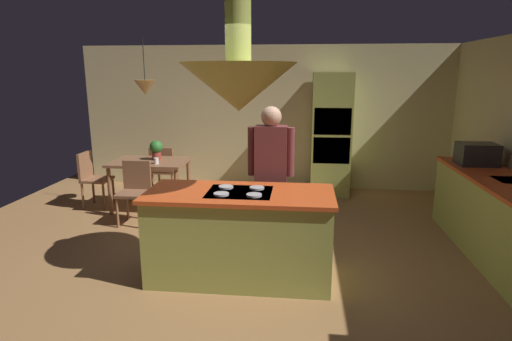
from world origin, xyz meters
TOP-DOWN VIEW (x-y plane):
  - ground at (0.00, 0.00)m, footprint 8.16×8.16m
  - wall_back at (0.00, 3.45)m, footprint 6.80×0.10m
  - kitchen_island at (0.00, -0.20)m, footprint 1.88×0.83m
  - counter_run_right at (2.84, 0.60)m, footprint 0.73×2.63m
  - oven_tower at (1.10, 3.04)m, footprint 0.66×0.62m
  - dining_table at (-1.70, 1.90)m, footprint 1.14×0.80m
  - person_at_island at (0.26, 0.49)m, footprint 0.53×0.23m
  - range_hood at (0.00, -0.20)m, footprint 1.10×1.10m
  - pendant_light_over_table at (-1.70, 1.90)m, footprint 0.32×0.32m
  - chair_facing_island at (-1.70, 1.28)m, footprint 0.40×0.40m
  - chair_by_back_wall at (-1.70, 2.52)m, footprint 0.40×0.40m
  - chair_at_corner at (-2.65, 1.90)m, footprint 0.40×0.40m
  - potted_plant_on_table at (-1.62, 2.00)m, footprint 0.20×0.20m
  - cup_on_table at (-1.52, 1.70)m, footprint 0.07×0.07m
  - microwave_on_counter at (2.84, 1.38)m, footprint 0.46×0.36m

SIDE VIEW (x-z plane):
  - ground at x=0.00m, z-range 0.00..0.00m
  - kitchen_island at x=0.00m, z-range -0.01..0.93m
  - counter_run_right at x=2.84m, z-range 0.01..0.93m
  - chair_facing_island at x=-1.70m, z-range 0.07..0.94m
  - chair_by_back_wall at x=-1.70m, z-range 0.07..0.94m
  - chair_at_corner at x=-2.65m, z-range 0.07..0.94m
  - dining_table at x=-1.70m, z-range 0.28..1.04m
  - cup_on_table at x=-1.52m, z-range 0.76..0.85m
  - potted_plant_on_table at x=-1.62m, z-range 0.78..1.08m
  - person_at_island at x=0.26m, z-range 0.13..1.84m
  - oven_tower at x=1.10m, z-range 0.00..2.08m
  - microwave_on_counter at x=2.84m, z-range 0.92..1.20m
  - wall_back at x=0.00m, z-range 0.00..2.55m
  - pendant_light_over_table at x=-1.70m, z-range 1.45..2.27m
  - range_hood at x=0.00m, z-range 1.47..2.47m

